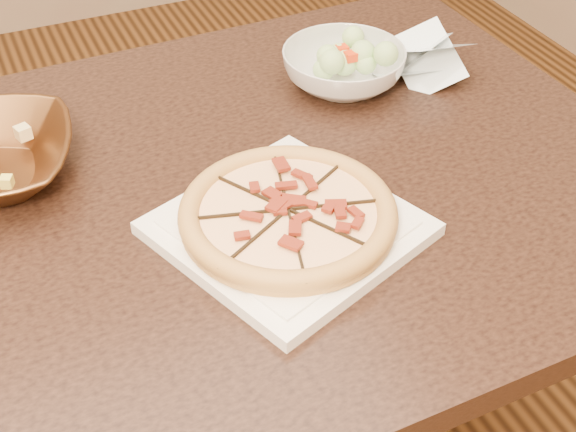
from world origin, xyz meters
The scene contains 6 objects.
dining_table centered at (0.14, -0.20, 0.65)m, with size 1.41×0.93×0.75m.
plate centered at (0.26, -0.32, 0.76)m, with size 0.37×0.37×0.02m.
pizza centered at (0.26, -0.32, 0.78)m, with size 0.28×0.28×0.03m.
salad_bowl centered at (0.50, -0.02, 0.78)m, with size 0.20×0.20×0.06m, color silver.
salad centered at (0.50, -0.02, 0.83)m, with size 0.08×0.10×0.04m.
cling_film centered at (0.64, -0.04, 0.78)m, with size 0.14×0.12×0.05m, color white, non-canonical shape.
Camera 1 is at (-0.05, -1.04, 1.42)m, focal length 50.00 mm.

